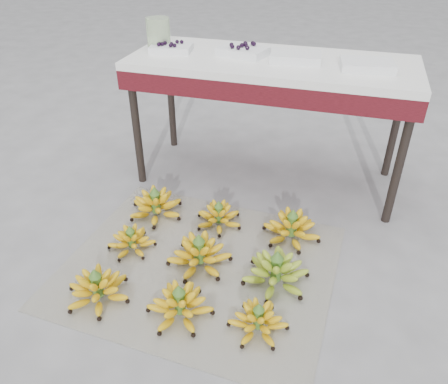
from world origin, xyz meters
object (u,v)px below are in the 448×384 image
(bunch_front_left, at_px, (98,288))
(bunch_mid_left, at_px, (132,241))
(bunch_mid_right, at_px, (276,272))
(bunch_back_center, at_px, (219,216))
(tray_far_right, at_px, (367,65))
(bunch_mid_center, at_px, (199,254))
(glass_jar, at_px, (158,33))
(bunch_back_right, at_px, (292,228))
(bunch_front_right, at_px, (258,321))
(tray_left, at_px, (243,51))
(bunch_front_center, at_px, (180,305))
(tray_right, at_px, (296,57))
(tray_far_left, at_px, (171,48))
(bunch_back_left, at_px, (156,205))
(vendor_table, at_px, (271,74))
(newspaper_mat, at_px, (200,266))

(bunch_front_left, xyz_separation_m, bunch_mid_left, (-0.01, 0.34, -0.01))
(bunch_mid_right, bearing_deg, bunch_back_center, 123.08)
(bunch_mid_right, bearing_deg, tray_far_right, 59.27)
(bunch_mid_center, bearing_deg, glass_jar, 104.57)
(bunch_front_left, bearing_deg, bunch_back_right, 62.76)
(bunch_back_center, bearing_deg, bunch_front_right, -47.34)
(bunch_mid_center, distance_m, tray_left, 1.17)
(bunch_front_left, xyz_separation_m, bunch_front_center, (0.38, 0.02, -0.00))
(bunch_mid_left, xyz_separation_m, bunch_mid_center, (0.36, -0.01, 0.01))
(tray_right, bearing_deg, bunch_front_right, -85.18)
(tray_right, bearing_deg, bunch_mid_right, -82.66)
(bunch_back_center, relative_size, glass_jar, 1.76)
(glass_jar, bearing_deg, bunch_front_right, -53.35)
(bunch_back_center, relative_size, tray_left, 1.02)
(bunch_front_right, xyz_separation_m, tray_far_left, (-0.81, 1.17, 0.72))
(bunch_mid_left, distance_m, bunch_back_left, 0.30)
(vendor_table, bearing_deg, tray_far_right, -4.45)
(bunch_mid_center, height_order, bunch_back_left, bunch_mid_center)
(bunch_front_center, distance_m, tray_far_right, 1.50)
(newspaper_mat, distance_m, bunch_back_center, 0.34)
(bunch_front_center, distance_m, bunch_back_right, 0.74)
(bunch_front_right, bearing_deg, glass_jar, 143.68)
(newspaper_mat, height_order, bunch_mid_left, bunch_mid_left)
(bunch_mid_center, relative_size, glass_jar, 2.21)
(bunch_mid_right, distance_m, tray_far_right, 1.15)
(bunch_back_center, xyz_separation_m, tray_right, (0.26, 0.57, 0.72))
(bunch_front_center, xyz_separation_m, bunch_back_center, (-0.03, 0.65, -0.01))
(bunch_front_left, xyz_separation_m, tray_left, (0.30, 1.26, 0.71))
(newspaper_mat, height_order, vendor_table, vendor_table)
(newspaper_mat, xyz_separation_m, tray_far_left, (-0.46, 0.88, 0.77))
(bunch_back_right, bearing_deg, tray_right, 118.76)
(newspaper_mat, relative_size, vendor_table, 0.79)
(bunch_back_left, height_order, bunch_back_center, bunch_back_left)
(bunch_front_right, bearing_deg, bunch_back_right, 104.21)
(bunch_mid_left, height_order, glass_jar, glass_jar)
(tray_right, bearing_deg, bunch_mid_left, -124.77)
(newspaper_mat, distance_m, bunch_mid_left, 0.37)
(newspaper_mat, height_order, bunch_back_right, bunch_back_right)
(bunch_front_right, height_order, tray_right, tray_right)
(bunch_front_left, bearing_deg, bunch_mid_left, 113.07)
(bunch_mid_center, relative_size, vendor_table, 0.24)
(bunch_front_right, height_order, bunch_back_center, bunch_back_center)
(bunch_back_left, distance_m, tray_far_left, 0.91)
(bunch_front_right, relative_size, tray_far_right, 1.05)
(bunch_back_right, xyz_separation_m, tray_left, (-0.43, 0.60, 0.71))
(bunch_back_right, bearing_deg, bunch_mid_center, -123.56)
(vendor_table, distance_m, glass_jar, 0.70)
(bunch_mid_right, distance_m, glass_jar, 1.52)
(bunch_mid_right, xyz_separation_m, glass_jar, (-0.92, 0.94, 0.77))
(bunch_mid_left, bearing_deg, glass_jar, 103.33)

